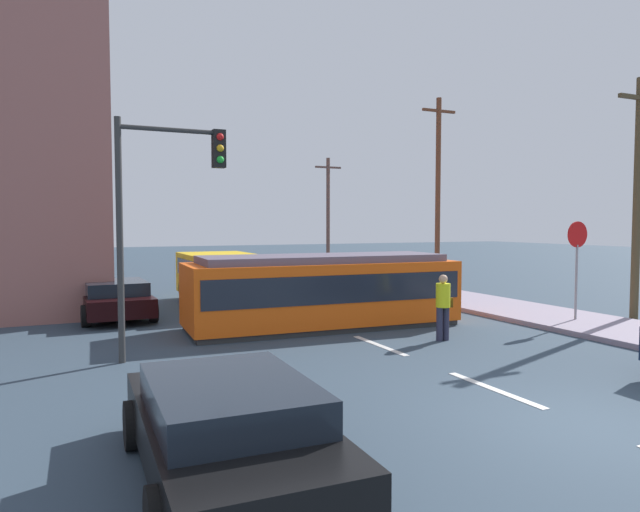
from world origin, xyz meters
name	(u,v)px	position (x,y,z in m)	size (l,w,h in m)	color
ground_plane	(313,320)	(0.00, 10.00, 0.00)	(120.00, 120.00, 0.00)	#334453
sidewalk_curb_right	(581,323)	(6.80, 6.00, 0.07)	(3.20, 36.00, 0.14)	gray
lane_stripe_1	(494,389)	(0.00, 2.00, 0.01)	(0.16, 2.40, 0.01)	silver
lane_stripe_2	(379,345)	(0.00, 6.00, 0.01)	(0.16, 2.40, 0.01)	silver
lane_stripe_3	(262,301)	(0.00, 14.84, 0.01)	(0.16, 2.40, 0.01)	silver
lane_stripe_4	(222,285)	(0.00, 20.84, 0.01)	(0.16, 2.40, 0.01)	silver
streetcar_tram	(323,290)	(-0.21, 8.84, 1.07)	(7.79, 2.86, 2.07)	#F05610
city_bus	(227,277)	(-1.58, 14.14, 1.05)	(2.58, 5.91, 1.83)	gold
pedestrian_crossing	(443,303)	(1.77, 5.87, 0.94)	(0.51, 0.36, 1.67)	#2B2B41
parked_sedan_near	(227,426)	(-5.26, 0.51, 0.62)	(2.15, 4.40, 1.19)	black
parked_sedan_mid	(115,299)	(-5.48, 12.80, 0.62)	(2.20, 4.05, 1.19)	black
stop_sign	(577,250)	(6.78, 6.19, 2.19)	(0.76, 0.07, 2.88)	gray
traffic_light_mast	(162,194)	(-4.95, 6.81, 3.58)	(2.34, 0.33, 5.17)	#333333
utility_pole_near	(637,195)	(8.83, 5.84, 3.82)	(1.80, 0.24, 7.29)	#4E4129
utility_pole_mid	(438,189)	(9.21, 16.30, 4.60)	(1.80, 0.24, 8.82)	brown
utility_pole_far	(328,211)	(8.75, 27.43, 3.77)	(1.80, 0.24, 7.19)	brown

